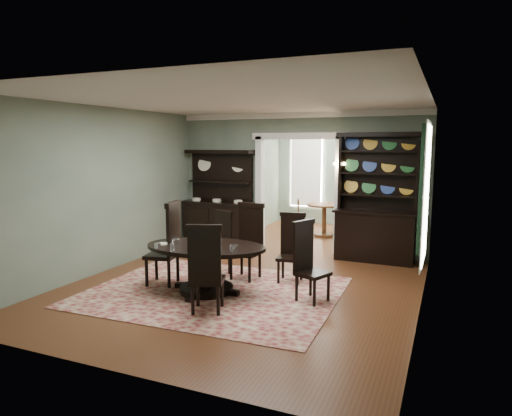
{
  "coord_description": "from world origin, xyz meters",
  "views": [
    {
      "loc": [
        3.04,
        -6.5,
        2.32
      ],
      "look_at": [
        0.02,
        0.6,
        1.24
      ],
      "focal_mm": 32.0,
      "sensor_mm": 36.0,
      "label": 1
    }
  ],
  "objects": [
    {
      "name": "chair_near",
      "position": [
        0.05,
        -1.22,
        0.67
      ],
      "size": [
        0.59,
        0.57,
        1.27
      ],
      "rotation": [
        0.0,
        0.0,
        0.33
      ],
      "color": "black",
      "rests_on": "rug"
    },
    {
      "name": "rug",
      "position": [
        -0.31,
        -0.35,
        0.01
      ],
      "size": [
        3.92,
        3.18,
        0.01
      ],
      "primitive_type": "cube",
      "rotation": [
        0.0,
        0.0,
        0.03
      ],
      "color": "maroon",
      "rests_on": "floor"
    },
    {
      "name": "dining_table",
      "position": [
        -0.41,
        -0.39,
        0.53
      ],
      "size": [
        2.06,
        1.99,
        0.76
      ],
      "rotation": [
        0.0,
        0.0,
        0.13
      ],
      "color": "black",
      "rests_on": "rug"
    },
    {
      "name": "chair_far_right",
      "position": [
        0.62,
        0.74,
        0.62
      ],
      "size": [
        0.48,
        0.46,
        1.18
      ],
      "rotation": [
        0.0,
        0.0,
        3.25
      ],
      "color": "black",
      "rests_on": "rug"
    },
    {
      "name": "centerpiece",
      "position": [
        -0.43,
        -0.46,
        0.83
      ],
      "size": [
        1.41,
        0.9,
        0.23
      ],
      "color": "white",
      "rests_on": "dining_table"
    },
    {
      "name": "parlor_table",
      "position": [
        0.16,
        4.69,
        0.54
      ],
      "size": [
        0.89,
        0.89,
        0.83
      ],
      "color": "brown",
      "rests_on": "parlor_floor"
    },
    {
      "name": "welsh_dresser",
      "position": [
        1.73,
        2.72,
        0.93
      ],
      "size": [
        1.65,
        0.64,
        2.56
      ],
      "rotation": [
        0.0,
        0.0,
        -0.03
      ],
      "color": "black",
      "rests_on": "floor"
    },
    {
      "name": "chair_end_right",
      "position": [
        1.16,
        -0.11,
        0.63
      ],
      "size": [
        0.56,
        0.57,
        1.21
      ],
      "rotation": [
        0.0,
        0.0,
        -1.96
      ],
      "color": "black",
      "rests_on": "rug"
    },
    {
      "name": "parlor_chair_left",
      "position": [
        -0.63,
        4.65,
        0.5
      ],
      "size": [
        0.44,
        0.43,
        0.93
      ],
      "rotation": [
        0.0,
        0.0,
        1.93
      ],
      "color": "brown",
      "rests_on": "parlor_floor"
    },
    {
      "name": "chair_end_left",
      "position": [
        -1.17,
        -0.29,
        0.74
      ],
      "size": [
        0.58,
        0.6,
        1.4
      ],
      "rotation": [
        0.0,
        0.0,
        1.77
      ],
      "color": "black",
      "rests_on": "rug"
    },
    {
      "name": "doorway_trim",
      "position": [
        0.0,
        3.0,
        1.62
      ],
      "size": [
        2.08,
        0.25,
        2.57
      ],
      "color": "white",
      "rests_on": "floor"
    },
    {
      "name": "room",
      "position": [
        0.0,
        0.04,
        1.58
      ],
      "size": [
        5.51,
        6.01,
        3.01
      ],
      "color": "#573117",
      "rests_on": "ground"
    },
    {
      "name": "parlor",
      "position": [
        0.0,
        5.53,
        1.52
      ],
      "size": [
        3.51,
        3.5,
        3.01
      ],
      "color": "#573117",
      "rests_on": "ground"
    },
    {
      "name": "chair_far_left",
      "position": [
        -0.69,
        0.63,
        0.6
      ],
      "size": [
        0.53,
        0.51,
        1.15
      ],
      "rotation": [
        0.0,
        0.0,
        2.83
      ],
      "color": "black",
      "rests_on": "rug"
    },
    {
      "name": "parlor_chair_right",
      "position": [
        0.55,
        4.74,
        0.45
      ],
      "size": [
        0.36,
        0.36,
        0.85
      ],
      "rotation": [
        0.0,
        0.0,
        -1.65
      ],
      "color": "brown",
      "rests_on": "parlor_floor"
    },
    {
      "name": "sideboard",
      "position": [
        -1.83,
        2.74,
        0.77
      ],
      "size": [
        1.69,
        0.66,
        2.2
      ],
      "rotation": [
        0.0,
        0.0,
        -0.04
      ],
      "color": "black",
      "rests_on": "floor"
    },
    {
      "name": "chair_far_mid",
      "position": [
        -0.13,
        0.62,
        0.69
      ],
      "size": [
        0.53,
        0.5,
        1.32
      ],
      "rotation": [
        0.0,
        0.0,
        3.05
      ],
      "color": "black",
      "rests_on": "rug"
    },
    {
      "name": "right_window",
      "position": [
        2.69,
        0.93,
        1.6
      ],
      "size": [
        0.15,
        1.47,
        2.12
      ],
      "color": "white",
      "rests_on": "wall_right"
    },
    {
      "name": "wall_sconce",
      "position": [
        0.95,
        2.85,
        1.89
      ],
      "size": [
        0.27,
        0.21,
        0.21
      ],
      "color": "gold",
      "rests_on": "back_wall_right"
    }
  ]
}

